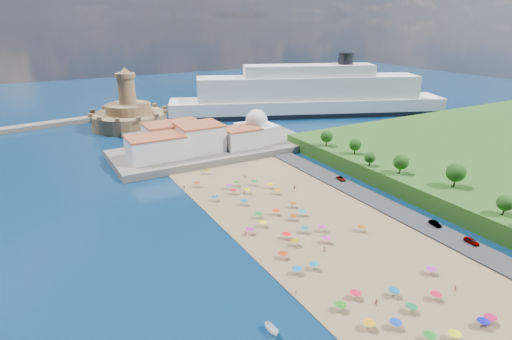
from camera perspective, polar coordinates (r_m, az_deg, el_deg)
ground at (r=128.52m, az=3.92°, el=-6.99°), size 700.00×700.00×0.00m
terrace at (r=192.30m, az=-5.44°, el=2.74°), size 90.00×36.00×3.00m
jetty at (r=217.45m, az=-14.55°, el=4.13°), size 18.00×70.00×2.40m
waterfront_buildings at (r=186.46m, az=-9.25°, el=4.06°), size 57.00×29.00×11.00m
domed_building at (r=197.12m, az=0.06°, el=5.52°), size 16.00×16.00×15.00m
fortress at (r=244.53m, az=-16.55°, el=6.99°), size 40.00×40.00×32.40m
cruise_ship at (r=267.44m, az=6.97°, el=9.65°), size 165.64×86.71×36.89m
beach_parasols at (r=116.87m, az=7.08°, el=-8.84°), size 32.40×116.21×2.20m
beachgoers at (r=128.70m, az=2.65°, el=-6.36°), size 34.58×91.21×1.87m
parked_cars at (r=141.03m, az=19.35°, el=-4.99°), size 2.64×57.97×1.44m
hillside_trees at (r=149.75m, az=22.44°, el=-0.31°), size 14.71×105.52×7.88m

